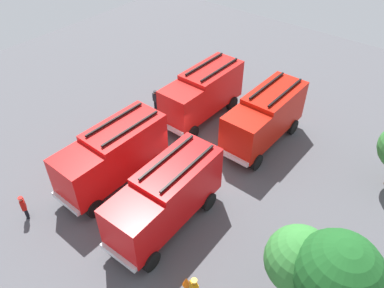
{
  "coord_description": "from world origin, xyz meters",
  "views": [
    {
      "loc": [
        14.38,
        11.51,
        16.72
      ],
      "look_at": [
        0.0,
        0.0,
        1.4
      ],
      "focal_mm": 34.75,
      "sensor_mm": 36.0,
      "label": 1
    }
  ],
  "objects_px": {
    "tree_1": "(299,260)",
    "traffic_cone_1": "(235,111)",
    "fire_truck_2": "(265,116)",
    "fire_truck_3": "(166,196)",
    "tree_2": "(338,275)",
    "fire_truck_1": "(113,154)",
    "traffic_cone_2": "(186,281)",
    "firefighter_1": "(155,99)",
    "firefighter_0": "(24,206)",
    "traffic_cone_0": "(103,153)",
    "fire_truck_0": "(203,92)"
  },
  "relations": [
    {
      "from": "tree_1",
      "to": "traffic_cone_1",
      "type": "xyz_separation_m",
      "value": [
        -10.9,
        -10.2,
        -2.77
      ]
    },
    {
      "from": "fire_truck_2",
      "to": "fire_truck_3",
      "type": "height_order",
      "value": "same"
    },
    {
      "from": "fire_truck_3",
      "to": "tree_2",
      "type": "distance_m",
      "value": 9.01
    },
    {
      "from": "fire_truck_1",
      "to": "traffic_cone_1",
      "type": "relative_size",
      "value": 10.92
    },
    {
      "from": "fire_truck_2",
      "to": "traffic_cone_2",
      "type": "xyz_separation_m",
      "value": [
        11.8,
        2.82,
        -1.87
      ]
    },
    {
      "from": "firefighter_1",
      "to": "traffic_cone_2",
      "type": "relative_size",
      "value": 2.93
    },
    {
      "from": "fire_truck_3",
      "to": "tree_1",
      "type": "relative_size",
      "value": 1.57
    },
    {
      "from": "firefighter_0",
      "to": "traffic_cone_0",
      "type": "relative_size",
      "value": 2.47
    },
    {
      "from": "tree_1",
      "to": "firefighter_0",
      "type": "bearing_deg",
      "value": -70.47
    },
    {
      "from": "fire_truck_1",
      "to": "firefighter_1",
      "type": "xyz_separation_m",
      "value": [
        -7.3,
        -3.45,
        -1.23
      ]
    },
    {
      "from": "fire_truck_1",
      "to": "firefighter_0",
      "type": "bearing_deg",
      "value": -17.38
    },
    {
      "from": "traffic_cone_1",
      "to": "fire_truck_2",
      "type": "bearing_deg",
      "value": 64.57
    },
    {
      "from": "fire_truck_1",
      "to": "fire_truck_2",
      "type": "bearing_deg",
      "value": 151.52
    },
    {
      "from": "tree_1",
      "to": "tree_2",
      "type": "height_order",
      "value": "tree_2"
    },
    {
      "from": "fire_truck_0",
      "to": "fire_truck_3",
      "type": "height_order",
      "value": "same"
    },
    {
      "from": "firefighter_0",
      "to": "firefighter_1",
      "type": "bearing_deg",
      "value": -146.57
    },
    {
      "from": "tree_2",
      "to": "traffic_cone_0",
      "type": "height_order",
      "value": "tree_2"
    },
    {
      "from": "fire_truck_3",
      "to": "firefighter_1",
      "type": "bearing_deg",
      "value": -135.11
    },
    {
      "from": "fire_truck_0",
      "to": "firefighter_1",
      "type": "xyz_separation_m",
      "value": [
        1.54,
        -3.41,
        -1.23
      ]
    },
    {
      "from": "firefighter_0",
      "to": "tree_2",
      "type": "relative_size",
      "value": 0.3
    },
    {
      "from": "fire_truck_1",
      "to": "firefighter_1",
      "type": "distance_m",
      "value": 8.16
    },
    {
      "from": "fire_truck_2",
      "to": "traffic_cone_0",
      "type": "xyz_separation_m",
      "value": [
        8.12,
        -7.46,
        -1.82
      ]
    },
    {
      "from": "firefighter_1",
      "to": "firefighter_0",
      "type": "bearing_deg",
      "value": 16.43
    },
    {
      "from": "fire_truck_2",
      "to": "traffic_cone_0",
      "type": "height_order",
      "value": "fire_truck_2"
    },
    {
      "from": "tree_2",
      "to": "traffic_cone_1",
      "type": "height_order",
      "value": "tree_2"
    },
    {
      "from": "traffic_cone_0",
      "to": "traffic_cone_1",
      "type": "bearing_deg",
      "value": 156.54
    },
    {
      "from": "traffic_cone_0",
      "to": "tree_2",
      "type": "bearing_deg",
      "value": 85.21
    },
    {
      "from": "traffic_cone_0",
      "to": "traffic_cone_2",
      "type": "height_order",
      "value": "traffic_cone_0"
    },
    {
      "from": "fire_truck_1",
      "to": "tree_2",
      "type": "height_order",
      "value": "tree_2"
    },
    {
      "from": "tree_1",
      "to": "fire_truck_1",
      "type": "bearing_deg",
      "value": -91.56
    },
    {
      "from": "fire_truck_1",
      "to": "traffic_cone_0",
      "type": "distance_m",
      "value": 3.11
    },
    {
      "from": "fire_truck_3",
      "to": "fire_truck_2",
      "type": "bearing_deg",
      "value": 176.29
    },
    {
      "from": "firefighter_1",
      "to": "fire_truck_3",
      "type": "bearing_deg",
      "value": 54.81
    },
    {
      "from": "fire_truck_2",
      "to": "firefighter_0",
      "type": "bearing_deg",
      "value": -24.62
    },
    {
      "from": "traffic_cone_0",
      "to": "traffic_cone_1",
      "type": "distance_m",
      "value": 10.54
    },
    {
      "from": "firefighter_0",
      "to": "tree_1",
      "type": "distance_m",
      "value": 14.79
    },
    {
      "from": "fire_truck_1",
      "to": "tree_1",
      "type": "xyz_separation_m",
      "value": [
        0.33,
        12.04,
        0.95
      ]
    },
    {
      "from": "fire_truck_3",
      "to": "firefighter_0",
      "type": "bearing_deg",
      "value": -55.16
    },
    {
      "from": "firefighter_1",
      "to": "traffic_cone_0",
      "type": "distance_m",
      "value": 6.52
    },
    {
      "from": "fire_truck_2",
      "to": "firefighter_0",
      "type": "height_order",
      "value": "fire_truck_2"
    },
    {
      "from": "fire_truck_2",
      "to": "traffic_cone_0",
      "type": "distance_m",
      "value": 11.17
    },
    {
      "from": "fire_truck_1",
      "to": "traffic_cone_0",
      "type": "xyz_separation_m",
      "value": [
        -0.9,
        -2.35,
        -1.82
      ]
    },
    {
      "from": "tree_1",
      "to": "traffic_cone_2",
      "type": "xyz_separation_m",
      "value": [
        2.45,
        -4.12,
        -2.82
      ]
    },
    {
      "from": "fire_truck_0",
      "to": "tree_1",
      "type": "distance_m",
      "value": 15.2
    },
    {
      "from": "fire_truck_2",
      "to": "fire_truck_3",
      "type": "distance_m",
      "value": 9.55
    },
    {
      "from": "tree_1",
      "to": "traffic_cone_2",
      "type": "bearing_deg",
      "value": -59.25
    },
    {
      "from": "fire_truck_0",
      "to": "fire_truck_3",
      "type": "distance_m",
      "value": 10.49
    },
    {
      "from": "fire_truck_1",
      "to": "fire_truck_2",
      "type": "xyz_separation_m",
      "value": [
        -9.02,
        5.1,
        0.0
      ]
    },
    {
      "from": "traffic_cone_1",
      "to": "firefighter_1",
      "type": "bearing_deg",
      "value": -58.25
    },
    {
      "from": "firefighter_0",
      "to": "traffic_cone_2",
      "type": "xyz_separation_m",
      "value": [
        -2.44,
        9.66,
        -0.62
      ]
    }
  ]
}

